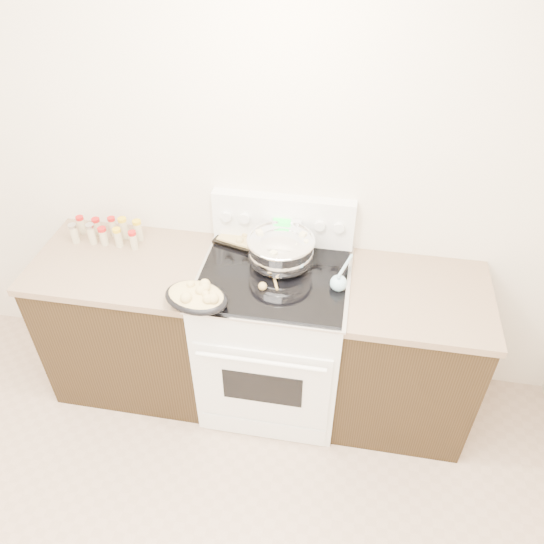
# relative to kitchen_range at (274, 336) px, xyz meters

# --- Properties ---
(room_shell) EXTENTS (4.10, 3.60, 2.75)m
(room_shell) POSITION_rel_kitchen_range_xyz_m (-0.35, -1.42, 1.21)
(room_shell) COLOR silver
(room_shell) RESTS_ON ground
(counter_left) EXTENTS (0.93, 0.67, 0.92)m
(counter_left) POSITION_rel_kitchen_range_xyz_m (-0.83, 0.01, -0.03)
(counter_left) COLOR black
(counter_left) RESTS_ON ground
(counter_right) EXTENTS (0.73, 0.67, 0.92)m
(counter_right) POSITION_rel_kitchen_range_xyz_m (0.73, 0.01, -0.03)
(counter_right) COLOR black
(counter_right) RESTS_ON ground
(kitchen_range) EXTENTS (0.78, 0.73, 1.22)m
(kitchen_range) POSITION_rel_kitchen_range_xyz_m (0.00, 0.00, 0.00)
(kitchen_range) COLOR white
(kitchen_range) RESTS_ON ground
(mixing_bowl) EXTENTS (0.36, 0.36, 0.20)m
(mixing_bowl) POSITION_rel_kitchen_range_xyz_m (0.02, 0.09, 0.53)
(mixing_bowl) COLOR silver
(mixing_bowl) RESTS_ON kitchen_range
(roasting_pan) EXTENTS (0.36, 0.29, 0.11)m
(roasting_pan) POSITION_rel_kitchen_range_xyz_m (-0.32, -0.29, 0.50)
(roasting_pan) COLOR black
(roasting_pan) RESTS_ON kitchen_range
(baking_sheet) EXTENTS (0.45, 0.37, 0.06)m
(baking_sheet) POSITION_rel_kitchen_range_xyz_m (-0.15, 0.27, 0.47)
(baking_sheet) COLOR black
(baking_sheet) RESTS_ON kitchen_range
(wooden_spoon) EXTENTS (0.10, 0.24, 0.04)m
(wooden_spoon) POSITION_rel_kitchen_range_xyz_m (-0.02, -0.08, 0.46)
(wooden_spoon) COLOR tan
(wooden_spoon) RESTS_ON kitchen_range
(blue_ladle) EXTENTS (0.10, 0.28, 0.10)m
(blue_ladle) POSITION_rel_kitchen_range_xyz_m (0.33, -0.04, 0.49)
(blue_ladle) COLOR #9ACEE5
(blue_ladle) RESTS_ON kitchen_range
(spice_jars) EXTENTS (0.39, 0.14, 0.13)m
(spice_jars) POSITION_rel_kitchen_range_xyz_m (-0.96, 0.16, 0.49)
(spice_jars) COLOR #BFB28C
(spice_jars) RESTS_ON counter_left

